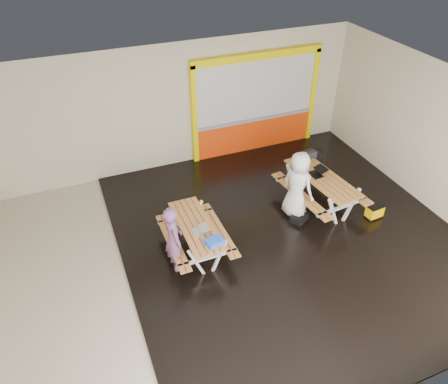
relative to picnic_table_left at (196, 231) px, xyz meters
name	(u,v)px	position (x,y,z in m)	size (l,w,h in m)	color
room	(241,186)	(0.89, -0.32, 1.16)	(10.02, 8.02, 3.52)	beige
deck	(288,235)	(2.14, -0.32, -0.57)	(7.50, 7.98, 0.05)	black
kiosk	(255,106)	(3.09, 3.61, 0.85)	(3.88, 0.16, 3.00)	#F5400B
picnic_table_left	(196,231)	(0.00, 0.00, 0.00)	(1.32, 1.93, 0.77)	#B97C40
picnic_table_right	(321,184)	(3.41, 0.45, 0.07)	(1.70, 2.32, 0.87)	#B97C40
person_left	(173,239)	(-0.57, -0.29, 0.22)	(0.56, 0.37, 1.53)	#7B4F7E
person_right	(298,185)	(2.65, 0.31, 0.31)	(0.84, 0.54, 1.71)	white
laptop_left	(200,231)	(0.01, -0.27, 0.23)	(0.36, 0.33, 0.14)	silver
laptop_right	(317,172)	(3.36, 0.59, 0.33)	(0.43, 0.39, 0.17)	black
blue_pouch	(215,241)	(0.17, -0.70, 0.23)	(0.36, 0.25, 0.11)	blue
toolbox	(308,155)	(3.54, 1.33, 0.37)	(0.45, 0.28, 0.25)	black
backpack	(317,158)	(3.84, 1.35, 0.20)	(0.33, 0.23, 0.52)	black
dark_case	(299,218)	(2.63, 0.04, -0.46)	(0.41, 0.31, 0.15)	black
fluke_bag	(375,211)	(4.37, -0.53, -0.37)	(0.43, 0.30, 0.35)	black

